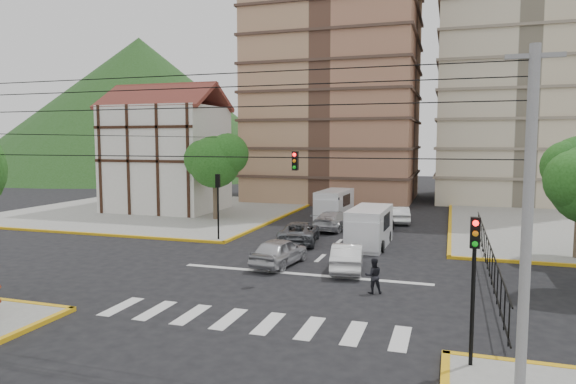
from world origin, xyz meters
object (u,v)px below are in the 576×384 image
at_px(traffic_light_nw, 218,196).
at_px(van_left_lane, 334,205).
at_px(car_silver_front_left, 279,251).
at_px(traffic_light_se, 474,266).
at_px(car_white_front_right, 347,257).
at_px(van_right_lane, 369,228).
at_px(pedestrian_crosswalk, 373,276).

relative_size(traffic_light_nw, van_left_lane, 0.78).
xyz_separation_m(traffic_light_nw, car_silver_front_left, (6.09, -5.15, -2.35)).
relative_size(traffic_light_se, car_silver_front_left, 0.98).
distance_m(car_silver_front_left, car_white_front_right, 3.76).
bearing_deg(van_left_lane, traffic_light_nw, -109.47).
distance_m(van_right_lane, pedestrian_crosswalk, 10.14).
bearing_deg(car_white_front_right, van_left_lane, -83.18).
distance_m(traffic_light_nw, car_silver_front_left, 8.31).
xyz_separation_m(van_left_lane, car_white_front_right, (4.65, -17.36, -0.48)).
bearing_deg(van_right_lane, traffic_light_nw, -171.31).
bearing_deg(car_silver_front_left, van_right_lane, -114.10).
relative_size(traffic_light_nw, car_white_front_right, 1.00).
height_order(van_left_lane, pedestrian_crosswalk, van_left_lane).
bearing_deg(van_right_lane, van_left_lane, 115.32).
bearing_deg(traffic_light_nw, van_left_lane, 66.93).
bearing_deg(car_silver_front_left, pedestrian_crosswalk, 154.55).
distance_m(van_left_lane, pedestrian_crosswalk, 21.99).
bearing_deg(traffic_light_se, car_silver_front_left, 132.29).
height_order(traffic_light_nw, pedestrian_crosswalk, traffic_light_nw).
xyz_separation_m(traffic_light_nw, pedestrian_crosswalk, (11.73, -8.79, -2.32)).
height_order(van_left_lane, car_silver_front_left, van_left_lane).
height_order(traffic_light_nw, van_left_lane, traffic_light_nw).
height_order(traffic_light_nw, car_silver_front_left, traffic_light_nw).
distance_m(traffic_light_nw, pedestrian_crosswalk, 14.84).
height_order(van_right_lane, car_silver_front_left, van_right_lane).
distance_m(van_left_lane, car_silver_front_left, 17.38).
relative_size(car_silver_front_left, car_white_front_right, 1.01).
height_order(traffic_light_se, traffic_light_nw, same).
relative_size(traffic_light_nw, car_silver_front_left, 0.98).
bearing_deg(van_right_lane, traffic_light_se, -69.59).
bearing_deg(traffic_light_se, car_white_front_right, 118.84).
bearing_deg(pedestrian_crosswalk, van_right_lane, -99.73).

